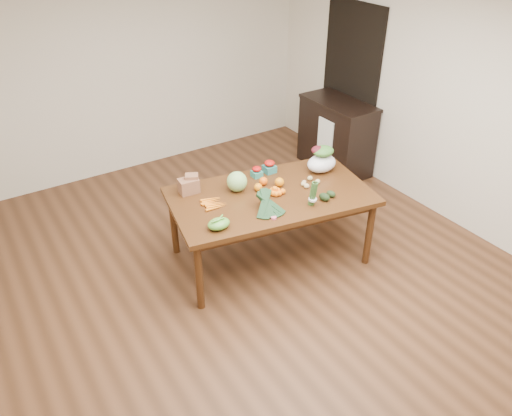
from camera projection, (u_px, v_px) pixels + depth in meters
floor at (255, 286)px, 4.76m from camera, size 6.00×6.00×0.00m
room_walls at (255, 159)px, 4.04m from camera, size 5.02×6.02×2.70m
dining_table at (270, 227)px, 4.94m from camera, size 2.06×1.39×0.75m
doorway_dark at (349, 87)px, 6.47m from camera, size 0.02×1.00×2.10m
cabinet at (336, 136)px, 6.57m from camera, size 0.52×1.02×0.94m
dish_towel at (325, 136)px, 6.36m from camera, size 0.02×0.28×0.45m
paper_bag at (189, 185)px, 4.73m from camera, size 0.28×0.24×0.17m
cabbage at (237, 182)px, 4.75m from camera, size 0.20×0.20×0.20m
strawberry_basket_a at (257, 173)px, 5.01m from camera, size 0.11×0.11×0.09m
strawberry_basket_b at (269, 168)px, 5.09m from camera, size 0.13×0.13×0.10m
orange_a at (258, 187)px, 4.77m from camera, size 0.08×0.08×0.08m
orange_b at (263, 181)px, 4.87m from camera, size 0.08×0.08×0.08m
orange_c at (279, 182)px, 4.85m from camera, size 0.09×0.09×0.09m
mandarin_cluster at (275, 190)px, 4.72m from camera, size 0.21×0.21×0.09m
carrots at (214, 203)px, 4.58m from camera, size 0.26×0.25×0.03m
snap_pea_bag at (219, 224)px, 4.24m from camera, size 0.20×0.15×0.09m
kale_bunch at (269, 205)px, 4.42m from camera, size 0.39×0.45×0.16m
asparagus_bundle at (313, 194)px, 4.51m from camera, size 0.10×0.13×0.26m
potato_a at (303, 184)px, 4.86m from camera, size 0.05×0.05×0.05m
potato_b at (307, 186)px, 4.83m from camera, size 0.06×0.05×0.05m
potato_c at (310, 178)px, 4.96m from camera, size 0.06×0.05×0.05m
potato_d at (304, 182)px, 4.90m from camera, size 0.05×0.04×0.04m
potato_e at (318, 181)px, 4.90m from camera, size 0.05×0.05×0.05m
avocado_a at (324, 197)px, 4.63m from camera, size 0.10×0.13×0.07m
avocado_b at (331, 194)px, 4.68m from camera, size 0.09×0.11×0.06m
salad_bag at (322, 160)px, 5.07m from camera, size 0.36×0.29×0.25m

